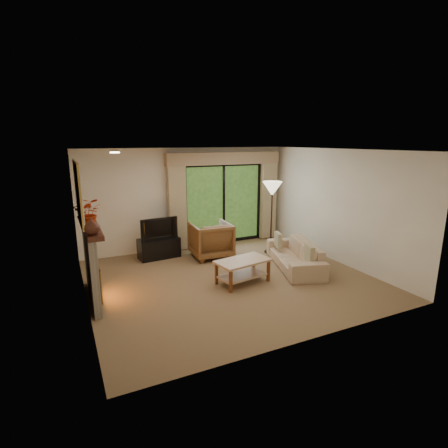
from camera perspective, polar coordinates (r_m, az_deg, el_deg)
name	(u,v)px	position (r m, az deg, el deg)	size (l,w,h in m)	color
floor	(230,279)	(7.27, 1.02, -8.96)	(5.50, 5.50, 0.00)	olive
ceiling	(231,150)	(6.72, 1.12, 11.97)	(5.50, 5.50, 0.00)	white
wall_back	(188,199)	(9.15, -5.91, 4.13)	(5.00, 5.00, 0.00)	silver
wall_front	(313,254)	(4.85, 14.33, -4.69)	(5.00, 5.00, 0.00)	silver
wall_left	(81,233)	(6.21, -22.34, -1.32)	(5.00, 5.00, 0.00)	silver
wall_right	(338,206)	(8.45, 18.05, 2.75)	(5.00, 5.00, 0.00)	silver
fireplace	(91,263)	(6.57, -20.92, -6.00)	(0.24, 1.70, 1.37)	gray
mirror	(79,192)	(6.28, -22.66, 4.88)	(0.07, 1.45, 1.02)	#B49144
sliding_door	(223,204)	(9.51, -0.08, 3.34)	(2.26, 0.10, 2.16)	black
curtain_left	(177,205)	(8.91, -7.67, 3.17)	(0.45, 0.18, 2.35)	tan
curtain_right	(268,197)	(10.04, 7.19, 4.35)	(0.45, 0.18, 2.35)	tan
cornice	(225,158)	(9.29, 0.15, 10.67)	(3.20, 0.24, 0.32)	#9D8060
media_console	(159,248)	(8.61, -10.57, -3.87)	(0.97, 0.44, 0.49)	black
tv	(158,228)	(8.47, -10.71, -0.62)	(0.90, 0.12, 0.52)	black
armchair	(211,240)	(8.49, -2.18, -2.58)	(0.91, 0.94, 0.86)	brown
sofa	(295,255)	(7.98, 11.46, -4.96)	(1.99, 0.78, 0.58)	tan
pillow_near	(309,254)	(7.45, 13.75, -4.76)	(0.10, 0.37, 0.37)	brown
pillow_far	(278,240)	(8.32, 8.81, -2.61)	(0.09, 0.36, 0.36)	brown
coffee_table	(243,271)	(7.02, 3.07, -7.73)	(1.07, 0.59, 0.48)	tan
floor_lamp	(271,218)	(8.77, 7.74, 1.02)	(0.48, 0.48, 1.80)	#FFEDC7
vase	(91,226)	(5.72, -20.84, -0.30)	(0.25, 0.25, 0.27)	#452015
branches	(88,213)	(6.09, -21.27, 1.66)	(0.46, 0.40, 0.51)	red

